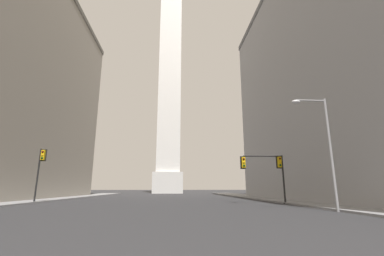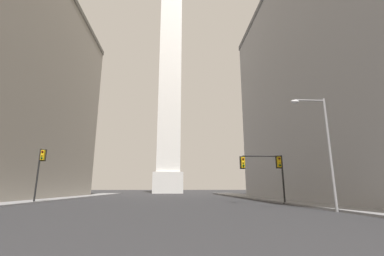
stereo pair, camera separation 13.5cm
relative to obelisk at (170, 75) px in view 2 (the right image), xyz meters
The scene contains 6 objects.
sidewalk_left 62.85m from the obelisk, 107.53° to the right, with size 5.00×90.62×0.15m, color gray.
sidewalk_right 62.85m from the obelisk, 72.47° to the right, with size 5.00×90.62×0.15m, color gray.
obelisk is the anchor object (origin of this frame).
traffic_light_mid_left 60.06m from the obelisk, 105.05° to the right, with size 0.78×0.50×5.79m.
traffic_light_mid_right 62.29m from the obelisk, 77.54° to the right, with size 4.62×0.50×4.90m.
street_lamp 69.36m from the obelisk, 78.51° to the right, with size 2.61×0.36×8.01m.
Camera 2 is at (1.64, -1.92, 1.58)m, focal length 24.00 mm.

